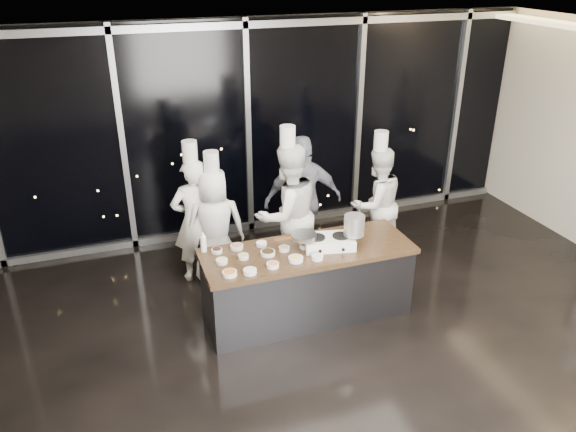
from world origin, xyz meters
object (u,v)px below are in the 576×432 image
object	(u,v)px
stove	(329,242)
demo_counter	(307,282)
chef_left	(215,225)
chef_far_left	(195,219)
frying_pan	(303,236)
guest	(303,200)
stock_pot	(354,225)
chef_right	(376,203)
chef_center	(288,214)

from	to	relation	value
stove	demo_counter	bearing A→B (deg)	-173.20
chef_left	chef_far_left	bearing A→B (deg)	-23.23
frying_pan	guest	world-z (taller)	guest
stock_pot	chef_far_left	bearing A→B (deg)	138.97
demo_counter	chef_left	world-z (taller)	chef_left
stock_pot	chef_far_left	size ratio (longest dim) A/B	0.12
chef_far_left	chef_left	distance (m)	0.28
stove	guest	bearing A→B (deg)	94.02
chef_left	guest	xyz separation A→B (m)	(1.26, 0.13, 0.12)
frying_pan	demo_counter	bearing A→B (deg)	-17.37
guest	chef_right	xyz separation A→B (m)	(1.00, -0.25, -0.08)
frying_pan	chef_center	xyz separation A→B (m)	(0.11, 0.86, -0.12)
frying_pan	chef_far_left	xyz separation A→B (m)	(-1.02, 1.28, -0.20)
stove	frying_pan	size ratio (longest dim) A/B	1.19
demo_counter	stove	world-z (taller)	stove
frying_pan	stock_pot	distance (m)	0.60
stock_pot	chef_center	world-z (taller)	chef_center
demo_counter	chef_center	size ratio (longest dim) A/B	1.16
demo_counter	chef_left	bearing A→B (deg)	125.44
frying_pan	guest	bearing A→B (deg)	81.08
chef_far_left	chef_left	size ratio (longest dim) A/B	1.07
stock_pot	chef_right	size ratio (longest dim) A/B	0.13
stock_pot	guest	xyz separation A→B (m)	(-0.11, 1.38, -0.24)
demo_counter	chef_far_left	xyz separation A→B (m)	(-1.07, 1.31, 0.41)
demo_counter	frying_pan	world-z (taller)	frying_pan
chef_far_left	frying_pan	bearing A→B (deg)	121.18
chef_right	chef_far_left	bearing A→B (deg)	-13.63
chef_far_left	guest	xyz separation A→B (m)	(1.49, -0.01, 0.05)
chef_left	chef_right	bearing A→B (deg)	-175.72
frying_pan	chef_center	distance (m)	0.87
stock_pot	chef_right	world-z (taller)	chef_right
stock_pot	chef_far_left	world-z (taller)	chef_far_left
frying_pan	chef_right	distance (m)	1.80
frying_pan	chef_left	xyz separation A→B (m)	(-0.78, 1.14, -0.27)
chef_left	chef_center	size ratio (longest dim) A/B	0.85
chef_left	chef_center	world-z (taller)	chef_center
stock_pot	chef_right	bearing A→B (deg)	51.77
stock_pot	guest	bearing A→B (deg)	94.48
stove	chef_center	world-z (taller)	chef_center
stock_pot	chef_right	xyz separation A→B (m)	(0.89, 1.13, -0.33)
chef_center	guest	bearing A→B (deg)	-145.29
stove	frying_pan	distance (m)	0.32
guest	chef_right	distance (m)	1.03
frying_pan	chef_left	world-z (taller)	chef_left
stock_pot	guest	size ratio (longest dim) A/B	0.13
demo_counter	chef_center	world-z (taller)	chef_center
chef_left	guest	distance (m)	1.27
chef_center	chef_right	distance (m)	1.38
chef_right	chef_left	bearing A→B (deg)	-10.77
demo_counter	stove	bearing A→B (deg)	-4.87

